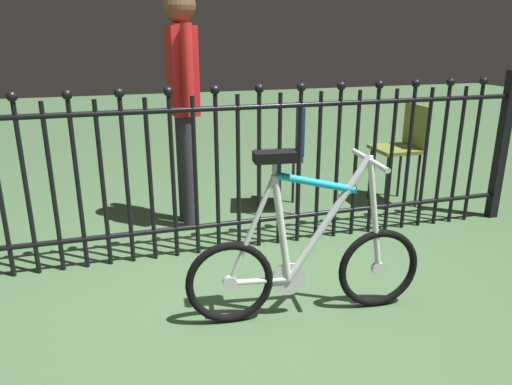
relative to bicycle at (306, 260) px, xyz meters
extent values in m
plane|color=#415F3C|center=(-0.28, 0.24, -0.31)|extent=(20.00, 20.00, 0.00)
cylinder|color=black|center=(-1.55, 0.90, 0.22)|extent=(0.03, 0.03, 1.05)
cylinder|color=black|center=(-1.41, 0.90, 0.22)|extent=(0.03, 0.03, 1.05)
sphere|color=black|center=(-1.41, 0.90, 0.77)|extent=(0.06, 0.06, 0.06)
cylinder|color=black|center=(-1.26, 0.90, 0.22)|extent=(0.03, 0.03, 1.05)
cylinder|color=black|center=(-1.12, 0.90, 0.22)|extent=(0.03, 0.03, 1.05)
sphere|color=black|center=(-1.12, 0.90, 0.77)|extent=(0.06, 0.06, 0.06)
cylinder|color=black|center=(-0.98, 0.90, 0.22)|extent=(0.03, 0.03, 1.05)
cylinder|color=black|center=(-0.83, 0.90, 0.22)|extent=(0.03, 0.03, 1.05)
sphere|color=black|center=(-0.83, 0.90, 0.77)|extent=(0.06, 0.06, 0.06)
cylinder|color=black|center=(-0.69, 0.90, 0.22)|extent=(0.03, 0.03, 1.05)
cylinder|color=black|center=(-0.55, 0.90, 0.22)|extent=(0.03, 0.03, 1.05)
sphere|color=black|center=(-0.55, 0.90, 0.77)|extent=(0.06, 0.06, 0.06)
cylinder|color=black|center=(-0.41, 0.90, 0.22)|extent=(0.03, 0.03, 1.05)
cylinder|color=black|center=(-0.26, 0.90, 0.22)|extent=(0.03, 0.03, 1.05)
sphere|color=black|center=(-0.26, 0.90, 0.77)|extent=(0.06, 0.06, 0.06)
cylinder|color=black|center=(-0.12, 0.90, 0.22)|extent=(0.03, 0.03, 1.05)
cylinder|color=black|center=(0.02, 0.90, 0.22)|extent=(0.03, 0.03, 1.05)
sphere|color=black|center=(0.02, 0.90, 0.77)|extent=(0.06, 0.06, 0.06)
cylinder|color=black|center=(0.17, 0.90, 0.22)|extent=(0.03, 0.03, 1.05)
cylinder|color=black|center=(0.31, 0.90, 0.22)|extent=(0.03, 0.03, 1.05)
sphere|color=black|center=(0.31, 0.90, 0.77)|extent=(0.06, 0.06, 0.06)
cylinder|color=black|center=(0.45, 0.90, 0.22)|extent=(0.03, 0.03, 1.05)
cylinder|color=black|center=(0.59, 0.90, 0.22)|extent=(0.03, 0.03, 1.05)
sphere|color=black|center=(0.59, 0.90, 0.77)|extent=(0.06, 0.06, 0.06)
cylinder|color=black|center=(0.74, 0.90, 0.22)|extent=(0.03, 0.03, 1.05)
cylinder|color=black|center=(0.88, 0.90, 0.22)|extent=(0.03, 0.03, 1.05)
sphere|color=black|center=(0.88, 0.90, 0.77)|extent=(0.06, 0.06, 0.06)
cylinder|color=black|center=(1.02, 0.90, 0.22)|extent=(0.03, 0.03, 1.05)
cylinder|color=black|center=(1.17, 0.90, 0.22)|extent=(0.03, 0.03, 1.05)
sphere|color=black|center=(1.17, 0.90, 0.77)|extent=(0.06, 0.06, 0.06)
cylinder|color=black|center=(1.31, 0.90, 0.22)|extent=(0.03, 0.03, 1.05)
cylinder|color=black|center=(1.45, 0.90, 0.22)|extent=(0.03, 0.03, 1.05)
sphere|color=black|center=(1.45, 0.90, 0.77)|extent=(0.06, 0.06, 0.06)
cylinder|color=black|center=(1.59, 0.90, 0.22)|extent=(0.03, 0.03, 1.05)
cylinder|color=black|center=(1.74, 0.90, 0.22)|extent=(0.03, 0.03, 1.05)
sphere|color=black|center=(1.74, 0.90, 0.77)|extent=(0.06, 0.06, 0.06)
cylinder|color=black|center=(-0.28, 0.90, -0.12)|extent=(4.54, 0.03, 0.03)
cylinder|color=black|center=(-0.28, 0.90, 0.66)|extent=(4.54, 0.03, 0.03)
cube|color=black|center=(1.99, 0.90, 0.27)|extent=(0.07, 0.07, 1.16)
torus|color=black|center=(-0.39, 0.04, -0.09)|extent=(0.45, 0.08, 0.45)
cylinder|color=silver|center=(-0.39, 0.04, -0.09)|extent=(0.08, 0.04, 0.07)
torus|color=black|center=(0.40, -0.04, -0.09)|extent=(0.45, 0.08, 0.45)
cylinder|color=silver|center=(0.40, -0.04, -0.09)|extent=(0.08, 0.04, 0.07)
cylinder|color=silver|center=(0.11, -0.01, 0.22)|extent=(0.43, 0.08, 0.65)
cylinder|color=#19A5D8|center=(0.03, 0.00, 0.41)|extent=(0.43, 0.08, 0.13)
cylinder|color=silver|center=(-0.13, 0.01, 0.18)|extent=(0.12, 0.05, 0.57)
cylinder|color=silver|center=(-0.24, 0.02, -0.09)|extent=(0.31, 0.06, 0.04)
cylinder|color=silver|center=(-0.28, 0.03, 0.19)|extent=(0.25, 0.05, 0.56)
cylinder|color=silver|center=(0.35, -0.03, 0.22)|extent=(0.13, 0.04, 0.62)
cylinder|color=silver|center=(0.30, -0.03, 0.52)|extent=(0.03, 0.03, 0.02)
cylinder|color=silver|center=(0.30, -0.03, 0.51)|extent=(0.06, 0.40, 0.03)
cylinder|color=silver|center=(-0.17, 0.02, 0.50)|extent=(0.03, 0.03, 0.07)
cube|color=black|center=(-0.17, 0.02, 0.55)|extent=(0.21, 0.11, 0.05)
cylinder|color=silver|center=(-0.09, 0.01, -0.10)|extent=(0.18, 0.03, 0.18)
cylinder|color=black|center=(0.20, 1.47, -0.09)|extent=(0.02, 0.02, 0.45)
cylinder|color=black|center=(0.28, 1.76, -0.09)|extent=(0.02, 0.02, 0.45)
cylinder|color=black|center=(0.50, 1.39, -0.09)|extent=(0.02, 0.02, 0.45)
cylinder|color=black|center=(0.57, 1.68, -0.09)|extent=(0.02, 0.02, 0.45)
cube|color=navy|center=(0.39, 1.57, 0.15)|extent=(0.46, 0.46, 0.03)
cube|color=navy|center=(0.56, 1.53, 0.37)|extent=(0.12, 0.36, 0.39)
cylinder|color=black|center=(1.25, 1.29, -0.08)|extent=(0.02, 0.02, 0.47)
cylinder|color=black|center=(1.26, 1.58, -0.08)|extent=(0.02, 0.02, 0.47)
cylinder|color=black|center=(1.54, 1.28, -0.08)|extent=(0.02, 0.02, 0.47)
cylinder|color=black|center=(1.55, 1.56, -0.08)|extent=(0.02, 0.02, 0.47)
cube|color=olive|center=(1.40, 1.43, 0.17)|extent=(0.37, 0.37, 0.03)
cube|color=olive|center=(1.57, 1.42, 0.37)|extent=(0.04, 0.34, 0.35)
cylinder|color=#2D2D33|center=(-0.38, 1.36, 0.12)|extent=(0.11, 0.11, 0.86)
cylinder|color=#2D2D33|center=(-0.39, 1.52, 0.12)|extent=(0.11, 0.11, 0.86)
cube|color=red|center=(-0.38, 1.44, 0.85)|extent=(0.20, 0.31, 0.61)
cylinder|color=red|center=(-0.37, 1.24, 0.88)|extent=(0.08, 0.08, 0.58)
cylinder|color=red|center=(-0.39, 1.64, 0.88)|extent=(0.08, 0.08, 0.58)
sphere|color=brown|center=(-0.38, 1.44, 1.28)|extent=(0.23, 0.23, 0.23)
camera|label=1|loc=(-0.89, -2.07, 1.10)|focal=33.96mm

